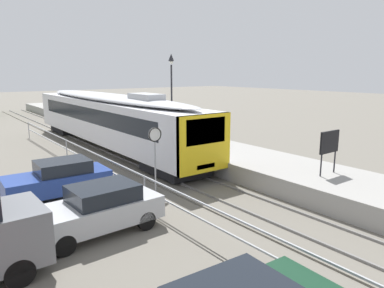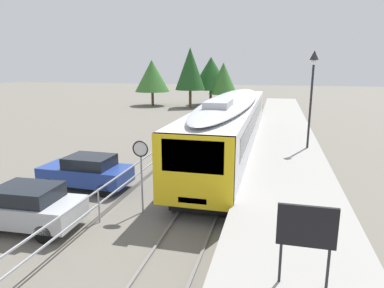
% 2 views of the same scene
% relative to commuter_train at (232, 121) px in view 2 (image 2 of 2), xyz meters
% --- Properties ---
extents(ground_plane, '(160.00, 160.00, 0.00)m').
position_rel_commuter_train_xyz_m(ground_plane, '(-3.00, -0.47, -2.15)').
color(ground_plane, '#6B665B').
extents(track_rails, '(3.20, 60.00, 0.14)m').
position_rel_commuter_train_xyz_m(track_rails, '(0.00, -0.47, -2.11)').
color(track_rails, '#6B665B').
rests_on(track_rails, ground).
extents(commuter_train, '(2.82, 20.31, 3.74)m').
position_rel_commuter_train_xyz_m(commuter_train, '(0.00, 0.00, 0.00)').
color(commuter_train, silver).
rests_on(commuter_train, track_rails).
extents(station_platform, '(3.90, 60.00, 0.90)m').
position_rel_commuter_train_xyz_m(station_platform, '(3.25, -0.47, -1.70)').
color(station_platform, '#999691').
rests_on(station_platform, ground).
extents(platform_lamp_mid_platform, '(0.34, 0.34, 5.35)m').
position_rel_commuter_train_xyz_m(platform_lamp_mid_platform, '(4.45, -0.75, 2.47)').
color(platform_lamp_mid_platform, '#232328').
rests_on(platform_lamp_mid_platform, station_platform).
extents(platform_notice_board, '(1.20, 0.08, 1.80)m').
position_rel_commuter_train_xyz_m(platform_notice_board, '(3.34, -13.81, 0.04)').
color(platform_notice_board, '#232328').
rests_on(platform_notice_board, station_platform).
extents(speed_limit_sign, '(0.61, 0.10, 2.81)m').
position_rel_commuter_train_xyz_m(speed_limit_sign, '(-2.12, -9.33, -0.02)').
color(speed_limit_sign, '#9EA0A5').
rests_on(speed_limit_sign, ground).
extents(carpark_fence, '(0.06, 36.06, 1.25)m').
position_rel_commuter_train_xyz_m(carpark_fence, '(-3.30, -10.47, -1.24)').
color(carpark_fence, '#9EA0A5').
rests_on(carpark_fence, ground).
extents(parked_hatchback_silver, '(4.07, 1.92, 1.53)m').
position_rel_commuter_train_xyz_m(parked_hatchback_silver, '(-5.54, -11.49, -1.36)').
color(parked_hatchback_silver, '#B7BABF').
rests_on(parked_hatchback_silver, ground).
extents(parked_hatchback_blue, '(4.04, 1.85, 1.53)m').
position_rel_commuter_train_xyz_m(parked_hatchback_blue, '(-5.54, -7.47, -1.36)').
color(parked_hatchback_blue, navy).
rests_on(parked_hatchback_blue, ground).
extents(tree_behind_carpark, '(4.75, 4.75, 6.24)m').
position_rel_commuter_train_xyz_m(tree_behind_carpark, '(-14.18, 24.38, 1.93)').
color(tree_behind_carpark, brown).
rests_on(tree_behind_carpark, ground).
extents(tree_behind_station_far, '(5.50, 5.50, 6.63)m').
position_rel_commuter_train_xyz_m(tree_behind_station_far, '(-6.48, 27.16, 2.25)').
color(tree_behind_station_far, brown).
rests_on(tree_behind_station_far, ground).
extents(tree_distant_left, '(3.86, 3.86, 5.89)m').
position_rel_commuter_train_xyz_m(tree_distant_left, '(-4.49, 25.66, 1.63)').
color(tree_distant_left, brown).
rests_on(tree_distant_left, ground).
extents(tree_distant_centre, '(3.95, 3.95, 7.77)m').
position_rel_commuter_train_xyz_m(tree_distant_centre, '(-8.52, 23.39, 2.89)').
color(tree_distant_centre, brown).
rests_on(tree_distant_centre, ground).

